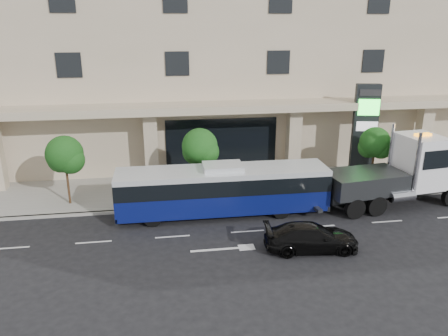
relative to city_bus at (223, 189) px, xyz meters
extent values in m
plane|color=black|center=(0.98, -0.94, -1.56)|extent=(120.00, 120.00, 0.00)
cube|color=gray|center=(0.98, 4.06, -1.48)|extent=(120.00, 6.00, 0.15)
cube|color=gray|center=(0.98, 1.06, -1.48)|extent=(120.00, 0.30, 0.15)
cube|color=tan|center=(0.98, 14.56, 8.44)|extent=(60.00, 15.00, 20.00)
cube|color=tan|center=(0.98, 5.86, 3.64)|extent=(60.00, 2.80, 0.50)
cube|color=black|center=(0.98, 7.03, 0.59)|extent=(8.00, 0.12, 4.00)
cube|color=tan|center=(-4.02, 5.86, 1.04)|extent=(0.90, 0.90, 4.90)
cube|color=tan|center=(5.98, 5.86, 1.04)|extent=(0.90, 0.90, 4.90)
cube|color=tan|center=(15.98, 5.86, 1.04)|extent=(0.90, 0.90, 4.90)
cylinder|color=#422B19|center=(-9.02, 2.66, -0.01)|extent=(0.14, 0.14, 2.80)
sphere|color=#134313|center=(-9.02, 2.66, 1.71)|extent=(2.20, 2.20, 2.20)
sphere|color=#134313|center=(-8.67, 2.46, 1.39)|extent=(1.65, 1.65, 1.65)
sphere|color=#134313|center=(-9.32, 2.86, 1.31)|extent=(1.54, 1.54, 1.54)
cylinder|color=#422B19|center=(-1.02, 2.66, 0.06)|extent=(0.14, 0.14, 2.94)
sphere|color=#134313|center=(-1.02, 2.66, 1.87)|extent=(2.20, 2.20, 2.20)
sphere|color=#134313|center=(-0.67, 2.46, 1.53)|extent=(1.65, 1.65, 1.65)
sphere|color=#134313|center=(-1.32, 2.86, 1.45)|extent=(1.54, 1.54, 1.54)
cylinder|color=#422B19|center=(10.48, 2.66, -0.04)|extent=(0.14, 0.14, 2.73)
sphere|color=#134313|center=(10.48, 2.66, 1.64)|extent=(2.00, 2.00, 2.00)
sphere|color=#134313|center=(10.83, 2.46, 1.32)|extent=(1.50, 1.50, 1.50)
sphere|color=#134313|center=(10.18, 2.86, 1.25)|extent=(1.40, 1.40, 1.40)
cylinder|color=black|center=(-4.01, -1.03, -1.05)|extent=(1.01, 0.31, 1.00)
cylinder|color=black|center=(-4.00, 1.08, -1.05)|extent=(1.01, 0.31, 1.00)
cylinder|color=black|center=(3.21, -1.08, -1.05)|extent=(1.01, 0.31, 1.00)
cylinder|color=black|center=(3.22, 1.03, -1.05)|extent=(1.01, 0.31, 1.00)
cube|color=#0B1356|center=(0.01, 0.00, -0.60)|extent=(12.05, 2.59, 1.20)
cube|color=black|center=(0.01, 0.00, 0.45)|extent=(12.05, 2.63, 0.90)
cube|color=silver|center=(0.01, 0.00, 1.05)|extent=(12.05, 2.59, 0.30)
cube|color=silver|center=(0.01, 0.00, 1.35)|extent=(2.22, 1.62, 0.30)
cube|color=#2D3033|center=(-5.96, 0.04, -1.11)|extent=(0.16, 2.51, 0.30)
cube|color=#2D3033|center=(5.97, -0.04, -1.11)|extent=(0.16, 2.51, 0.30)
cube|color=#2D3033|center=(10.70, -0.14, -0.69)|extent=(9.31, 2.25, 0.44)
cube|color=white|center=(14.20, 0.30, 0.35)|extent=(2.48, 2.76, 1.63)
cube|color=white|center=(12.05, 0.03, 1.11)|extent=(2.50, 2.97, 3.16)
cube|color=black|center=(13.07, 0.16, 1.60)|extent=(0.40, 2.39, 1.31)
cylinder|color=silver|center=(11.01, -1.31, 1.38)|extent=(0.22, 0.22, 3.70)
cylinder|color=silver|center=(10.71, 1.06, 1.38)|extent=(0.22, 0.22, 3.70)
cube|color=#2D3033|center=(8.38, -0.44, 0.13)|extent=(4.86, 3.17, 1.20)
cube|color=#2D3033|center=(5.79, -0.77, -0.52)|extent=(1.77, 0.52, 0.24)
cube|color=#2D3033|center=(5.14, -0.86, -0.96)|extent=(0.52, 1.98, 0.20)
cube|color=orange|center=(12.05, 0.03, 2.74)|extent=(1.02, 0.50, 0.15)
cylinder|color=black|center=(13.63, 1.38, -0.96)|extent=(1.23, 0.50, 1.20)
cylinder|color=black|center=(8.74, -1.55, -0.96)|extent=(1.23, 0.50, 1.20)
cylinder|color=black|center=(8.45, 0.72, -0.96)|extent=(1.23, 0.50, 1.20)
cylinder|color=black|center=(7.33, -1.73, -0.96)|extent=(1.23, 0.50, 1.20)
cylinder|color=black|center=(7.04, 0.54, -0.96)|extent=(1.23, 0.50, 1.20)
imported|color=black|center=(3.66, -4.80, -0.89)|extent=(4.74, 2.28, 1.33)
cube|color=black|center=(10.66, 4.65, 1.87)|extent=(1.72, 0.89, 6.56)
cube|color=#2AFC3A|center=(10.66, 4.34, 3.62)|extent=(1.40, 0.37, 1.09)
cube|color=silver|center=(10.66, 4.34, 2.31)|extent=(1.40, 0.37, 0.66)
cube|color=#262628|center=(10.66, 4.34, 4.61)|extent=(1.40, 0.37, 0.44)
camera|label=1|loc=(-3.46, -23.07, 9.07)|focal=35.00mm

